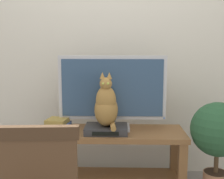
% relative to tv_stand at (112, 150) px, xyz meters
% --- Properties ---
extents(back_wall, '(7.00, 0.12, 2.80)m').
position_rel_tv_stand_xyz_m(back_wall, '(-0.03, 0.45, 1.03)').
color(back_wall, beige).
rests_on(back_wall, ground).
extents(tv_stand, '(1.26, 0.45, 0.54)m').
position_rel_tv_stand_xyz_m(tv_stand, '(0.00, 0.00, 0.00)').
color(tv_stand, brown).
rests_on(tv_stand, ground).
extents(tv, '(0.94, 0.20, 0.65)m').
position_rel_tv_stand_xyz_m(tv, '(0.00, 0.05, 0.53)').
color(tv, '#B7B7BC').
rests_on(tv, tv_stand).
extents(media_box, '(0.36, 0.26, 0.06)m').
position_rel_tv_stand_xyz_m(media_box, '(-0.05, -0.05, 0.20)').
color(media_box, '#2D2D30').
rests_on(media_box, tv_stand).
extents(cat, '(0.20, 0.29, 0.46)m').
position_rel_tv_stand_xyz_m(cat, '(-0.05, -0.07, 0.41)').
color(cat, olive).
rests_on(cat, media_box).
extents(book_stack, '(0.24, 0.20, 0.11)m').
position_rel_tv_stand_xyz_m(book_stack, '(-0.47, -0.01, 0.23)').
color(book_stack, '#2D2D33').
rests_on(book_stack, tv_stand).
extents(potted_plant, '(0.44, 0.44, 0.83)m').
position_rel_tv_stand_xyz_m(potted_plant, '(0.86, -0.16, 0.19)').
color(potted_plant, '#9E6B4C').
rests_on(potted_plant, ground).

